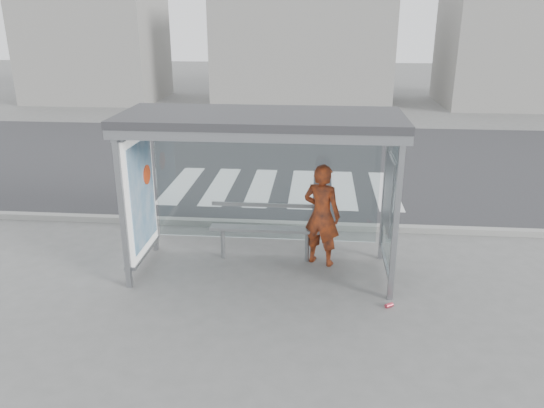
{
  "coord_description": "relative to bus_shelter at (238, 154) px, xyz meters",
  "views": [
    {
      "loc": [
        0.87,
        -7.82,
        4.03
      ],
      "look_at": [
        0.15,
        0.2,
        1.12
      ],
      "focal_mm": 35.0,
      "sensor_mm": 36.0,
      "label": 1
    }
  ],
  "objects": [
    {
      "name": "soda_can",
      "position": [
        2.33,
        -1.02,
        -1.95
      ],
      "size": [
        0.13,
        0.12,
        0.07
      ],
      "primitive_type": "cylinder",
      "rotation": [
        0.0,
        1.57,
        0.59
      ],
      "color": "#F0465B",
      "rests_on": "ground"
    },
    {
      "name": "building_left",
      "position": [
        -9.63,
        17.94,
        1.02
      ],
      "size": [
        6.0,
        5.0,
        6.0
      ],
      "primitive_type": "cube",
      "color": "gray",
      "rests_on": "ground"
    },
    {
      "name": "person",
      "position": [
        1.33,
        0.37,
        -1.11
      ],
      "size": [
        0.75,
        0.62,
        1.75
      ],
      "primitive_type": "imported",
      "rotation": [
        0.0,
        0.0,
        2.76
      ],
      "color": "orange",
      "rests_on": "ground"
    },
    {
      "name": "building_center",
      "position": [
        0.37,
        17.94,
        0.52
      ],
      "size": [
        8.0,
        5.0,
        5.0
      ],
      "primitive_type": "cube",
      "color": "gray",
      "rests_on": "ground"
    },
    {
      "name": "crosswalk",
      "position": [
        0.37,
        4.44,
        -1.98
      ],
      "size": [
        5.55,
        3.0,
        0.0
      ],
      "color": "silver",
      "rests_on": "ground"
    },
    {
      "name": "bench",
      "position": [
        0.37,
        0.44,
        -1.41
      ],
      "size": [
        1.87,
        0.32,
        0.97
      ],
      "color": "slate",
      "rests_on": "ground"
    },
    {
      "name": "road",
      "position": [
        0.37,
        6.94,
        -1.98
      ],
      "size": [
        30.0,
        10.0,
        0.01
      ],
      "primitive_type": "cube",
      "color": "#2D2D30",
      "rests_on": "ground"
    },
    {
      "name": "ground",
      "position": [
        0.37,
        -0.06,
        -1.98
      ],
      "size": [
        80.0,
        80.0,
        0.0
      ],
      "primitive_type": "plane",
      "color": "#5E5E5C",
      "rests_on": "ground"
    },
    {
      "name": "building_right",
      "position": [
        9.37,
        17.94,
        1.52
      ],
      "size": [
        5.0,
        5.0,
        7.0
      ],
      "primitive_type": "cube",
      "color": "gray",
      "rests_on": "ground"
    },
    {
      "name": "bus_shelter",
      "position": [
        0.0,
        0.0,
        0.0
      ],
      "size": [
        4.25,
        1.65,
        2.62
      ],
      "color": "gray",
      "rests_on": "ground"
    },
    {
      "name": "curb",
      "position": [
        0.37,
        1.89,
        -1.92
      ],
      "size": [
        30.0,
        0.18,
        0.12
      ],
      "primitive_type": "cube",
      "color": "gray",
      "rests_on": "ground"
    }
  ]
}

